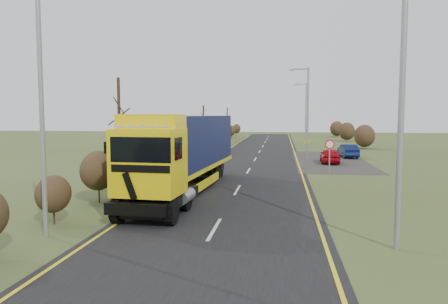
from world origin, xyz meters
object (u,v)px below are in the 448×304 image
lorry (184,148)px  streetlight_near (398,86)px  speed_sign (330,150)px  car_blue_sedan (348,151)px  car_red_hatchback (330,156)px

lorry → streetlight_near: size_ratio=1.66×
lorry → speed_sign: bearing=50.1°
car_blue_sedan → streetlight_near: (-2.80, -28.33, 4.28)m
streetlight_near → speed_sign: size_ratio=3.82×
streetlight_near → car_blue_sedan: bearing=84.3°
car_red_hatchback → car_blue_sedan: 5.43m
lorry → streetlight_near: streetlight_near is taller
car_red_hatchback → streetlight_near: size_ratio=0.42×
lorry → car_blue_sedan: 22.84m
lorry → speed_sign: lorry is taller
car_blue_sedan → streetlight_near: size_ratio=0.42×
car_blue_sedan → streetlight_near: 28.79m
lorry → car_red_hatchback: bearing=63.0°
lorry → speed_sign: size_ratio=6.34×
car_red_hatchback → car_blue_sedan: (2.17, 4.98, -0.01)m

